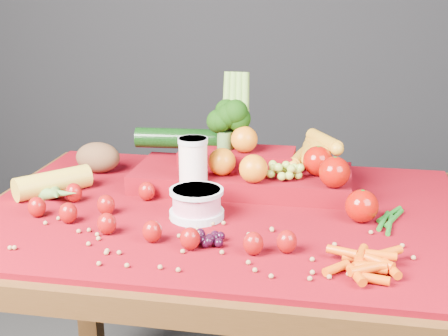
% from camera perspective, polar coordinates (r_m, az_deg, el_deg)
% --- Properties ---
extents(table, '(1.10, 0.80, 0.75)m').
position_cam_1_polar(table, '(1.43, -0.15, -7.73)').
color(table, '#3C240D').
rests_on(table, ground).
extents(red_cloth, '(1.05, 0.75, 0.01)m').
position_cam_1_polar(red_cloth, '(1.39, -0.15, -3.96)').
color(red_cloth, '#68030B').
rests_on(red_cloth, table).
extents(milk_glass, '(0.07, 0.07, 0.15)m').
position_cam_1_polar(milk_glass, '(1.41, -2.84, 0.09)').
color(milk_glass, '#F4DAD4').
rests_on(milk_glass, red_cloth).
extents(yogurt_bowl, '(0.12, 0.12, 0.06)m').
position_cam_1_polar(yogurt_bowl, '(1.32, -2.52, -3.15)').
color(yogurt_bowl, silver).
rests_on(yogurt_bowl, red_cloth).
extents(strawberry_scatter, '(0.58, 0.28, 0.05)m').
position_cam_1_polar(strawberry_scatter, '(1.29, -7.89, -4.36)').
color(strawberry_scatter, '#7F1000').
rests_on(strawberry_scatter, red_cloth).
extents(dark_grape_cluster, '(0.06, 0.05, 0.03)m').
position_cam_1_polar(dark_grape_cluster, '(1.21, -1.49, -6.35)').
color(dark_grape_cluster, black).
rests_on(dark_grape_cluster, red_cloth).
extents(soybean_scatter, '(0.84, 0.24, 0.01)m').
position_cam_1_polar(soybean_scatter, '(1.20, -1.95, -6.92)').
color(soybean_scatter, '#9D6F43').
rests_on(soybean_scatter, red_cloth).
extents(corn_ear, '(0.25, 0.26, 0.06)m').
position_cam_1_polar(corn_ear, '(1.48, -15.23, -1.98)').
color(corn_ear, gold).
rests_on(corn_ear, red_cloth).
extents(potato, '(0.12, 0.08, 0.08)m').
position_cam_1_polar(potato, '(1.65, -11.46, 0.95)').
color(potato, '#53391F').
rests_on(potato, red_cloth).
extents(baby_carrot_pile, '(0.17, 0.18, 0.03)m').
position_cam_1_polar(baby_carrot_pile, '(1.13, 12.83, -8.44)').
color(baby_carrot_pile, '#CB4607').
rests_on(baby_carrot_pile, red_cloth).
extents(green_bean_pile, '(0.14, 0.12, 0.01)m').
position_cam_1_polar(green_bean_pile, '(1.36, 14.76, -4.56)').
color(green_bean_pile, '#155E17').
rests_on(green_bean_pile, red_cloth).
extents(produce_mound, '(0.61, 0.35, 0.27)m').
position_cam_1_polar(produce_mound, '(1.51, 2.37, 0.37)').
color(produce_mound, '#68030B').
rests_on(produce_mound, red_cloth).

